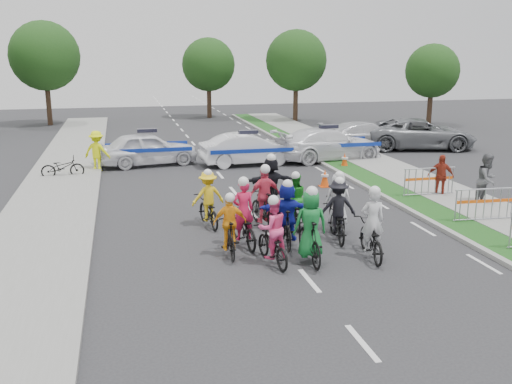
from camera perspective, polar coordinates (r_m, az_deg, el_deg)
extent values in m
plane|color=#28282B|center=(13.47, 5.37, -8.83)|extent=(90.00, 90.00, 0.00)
cube|color=gray|center=(19.77, 14.77, -1.63)|extent=(0.20, 60.00, 0.12)
cube|color=#1A4A17|center=(20.11, 16.53, -1.50)|extent=(1.20, 60.00, 0.11)
cube|color=gray|center=(21.05, 20.79, -1.14)|extent=(2.40, 60.00, 0.13)
cube|color=gray|center=(17.67, -20.74, -3.91)|extent=(3.00, 60.00, 0.13)
imported|color=black|center=(14.99, 11.40, -4.64)|extent=(0.92, 1.96, 0.99)
imported|color=silver|center=(14.80, 11.57, -2.83)|extent=(0.65, 0.48, 1.65)
sphere|color=white|center=(14.55, 11.80, 0.06)|extent=(0.29, 0.29, 0.29)
imported|color=black|center=(14.42, 5.37, -4.85)|extent=(0.61, 1.92, 1.14)
imported|color=#157730|center=(14.23, 5.48, -3.14)|extent=(0.86, 0.58, 1.72)
sphere|color=white|center=(13.97, 5.62, 0.01)|extent=(0.30, 0.30, 0.30)
imported|color=black|center=(14.30, 1.61, -5.42)|extent=(0.87, 1.84, 0.93)
imported|color=#FF468D|center=(14.10, 1.68, -3.61)|extent=(0.83, 0.69, 1.54)
sphere|color=white|center=(13.85, 1.75, -0.85)|extent=(0.27, 0.27, 0.27)
imported|color=black|center=(14.86, -2.65, -4.57)|extent=(0.53, 1.65, 0.98)
imported|color=#FFA81A|center=(14.69, -2.63, -3.05)|extent=(0.88, 0.39, 1.47)
sphere|color=white|center=(14.46, -2.62, -0.56)|extent=(0.25, 0.25, 0.25)
imported|color=black|center=(16.26, 8.07, -3.11)|extent=(0.91, 1.88, 0.95)
imported|color=black|center=(16.08, 8.20, -1.48)|extent=(1.10, 0.74, 1.58)
sphere|color=white|center=(15.86, 8.35, 1.04)|extent=(0.27, 0.27, 0.27)
imported|color=black|center=(15.62, 3.02, -3.47)|extent=(0.76, 1.84, 1.07)
imported|color=#151EA3|center=(15.45, 3.09, -1.93)|extent=(1.55, 0.69, 1.61)
sphere|color=white|center=(15.21, 3.18, 0.75)|extent=(0.28, 0.28, 0.28)
imported|color=black|center=(15.63, -1.32, -3.57)|extent=(0.90, 1.98, 1.00)
imported|color=#DF1B4C|center=(15.44, -1.29, -1.80)|extent=(0.65, 0.47, 1.67)
sphere|color=white|center=(15.20, -1.26, 1.02)|extent=(0.29, 0.29, 0.29)
imported|color=black|center=(17.02, 8.09, -2.16)|extent=(0.69, 1.79, 1.05)
imported|color=silver|center=(16.86, 8.20, -0.76)|extent=(0.82, 0.59, 1.58)
sphere|color=white|center=(16.65, 8.35, 1.64)|extent=(0.27, 0.27, 0.27)
imported|color=black|center=(17.28, 3.82, -2.07)|extent=(0.78, 1.76, 0.90)
imported|color=#198A1E|center=(17.11, 3.89, -0.58)|extent=(0.78, 0.64, 1.49)
sphere|color=white|center=(16.91, 3.98, 1.63)|extent=(0.26, 0.26, 0.26)
imported|color=black|center=(17.16, 0.84, -1.76)|extent=(0.87, 1.94, 1.13)
imported|color=#EA415F|center=(17.00, 0.88, -0.30)|extent=(1.05, 0.59, 1.69)
sphere|color=white|center=(16.77, 0.94, 2.30)|extent=(0.29, 0.29, 0.29)
imported|color=black|center=(17.43, -4.81, -1.91)|extent=(0.87, 1.83, 0.92)
imported|color=yellow|center=(17.26, -4.82, -0.40)|extent=(1.07, 0.71, 1.53)
sphere|color=white|center=(17.05, -4.84, 1.87)|extent=(0.27, 0.27, 0.27)
imported|color=black|center=(18.61, 1.43, -0.47)|extent=(0.59, 1.94, 1.16)
imported|color=black|center=(18.45, 1.48, 0.90)|extent=(1.62, 0.55, 1.74)
sphere|color=white|center=(18.24, 1.53, 3.40)|extent=(0.30, 0.30, 0.30)
imported|color=white|center=(27.18, -10.76, 4.28)|extent=(4.80, 2.58, 1.55)
imported|color=white|center=(26.78, -0.79, 4.30)|extent=(4.57, 1.86, 1.48)
imported|color=white|center=(28.17, 7.23, 4.77)|extent=(5.71, 3.00, 1.58)
imported|color=#B9BABF|center=(31.69, 10.98, 5.55)|extent=(5.22, 2.30, 1.49)
imported|color=slate|center=(32.50, 16.04, 5.62)|extent=(6.44, 4.09, 1.66)
imported|color=#545559|center=(21.14, 22.10, 1.15)|extent=(1.10, 1.02, 1.81)
imported|color=maroon|center=(21.72, 17.97, 1.52)|extent=(1.01, 0.70, 1.59)
imported|color=#F0FF0D|center=(26.22, -15.61, 3.95)|extent=(1.34, 1.08, 1.81)
cube|color=#F24C0C|center=(22.66, 6.87, 0.57)|extent=(0.40, 0.40, 0.03)
cone|color=#F24C0C|center=(22.59, 6.90, 1.40)|extent=(0.36, 0.36, 0.70)
cylinder|color=silver|center=(22.57, 6.91, 1.65)|extent=(0.29, 0.29, 0.08)
cube|color=#F24C0C|center=(26.48, 8.83, 2.44)|extent=(0.40, 0.40, 0.03)
cone|color=#F24C0C|center=(26.42, 8.85, 3.15)|extent=(0.36, 0.36, 0.70)
cylinder|color=silver|center=(26.40, 8.86, 3.36)|extent=(0.29, 0.29, 0.08)
imported|color=black|center=(25.34, -18.78, 2.37)|extent=(1.78, 0.71, 0.92)
cylinder|color=#382619|center=(43.89, 3.98, 9.17)|extent=(0.36, 0.36, 3.25)
sphere|color=#153B13|center=(43.75, 4.04, 12.99)|extent=(4.55, 4.55, 4.55)
cylinder|color=#382619|center=(43.90, 16.99, 8.28)|extent=(0.36, 0.36, 2.75)
sphere|color=#153B13|center=(43.75, 17.22, 11.51)|extent=(3.85, 3.85, 3.85)
cylinder|color=#382619|center=(44.15, -20.05, 8.57)|extent=(0.36, 0.36, 3.50)
sphere|color=#153B13|center=(44.02, -20.39, 12.65)|extent=(4.90, 4.90, 4.90)
cylinder|color=#382619|center=(46.43, -4.71, 9.26)|extent=(0.36, 0.36, 3.00)
sphere|color=#153B13|center=(46.30, -4.78, 12.59)|extent=(4.20, 4.20, 4.20)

